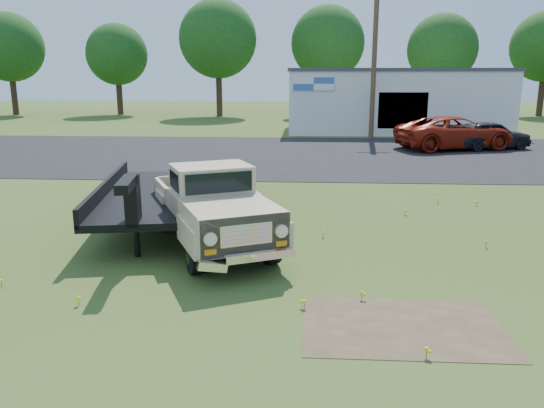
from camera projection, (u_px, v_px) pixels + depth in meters
The scene contains 15 objects.
ground at pixel (303, 258), 10.95m from camera, with size 140.00×140.00×0.00m, color #3A4F19.
asphalt_lot at pixel (304, 154), 25.50m from camera, with size 90.00×14.00×0.02m, color black.
dirt_patch_a at pixel (402, 327), 7.95m from camera, with size 3.00×2.00×0.01m, color #4B4028.
dirt_patch_b at pixel (230, 214), 14.46m from camera, with size 2.20×1.60×0.01m, color #4B4028.
commercial_building at pixel (393, 100), 36.28m from camera, with size 14.20×8.20×4.15m.
utility_pole_mid at pixel (374, 60), 30.97m from camera, with size 1.60×0.30×9.00m.
treeline_a at pixel (9, 47), 49.94m from camera, with size 6.40×6.40×9.52m.
treeline_b at pixel (117, 55), 50.47m from camera, with size 5.76×5.76×8.57m.
treeline_c at pixel (218, 39), 48.12m from camera, with size 7.04×7.04×10.47m.
treeline_d at pixel (328, 43), 48.57m from camera, with size 6.72×6.72×10.00m.
treeline_e at pixel (442, 49), 46.66m from camera, with size 6.08×6.08×9.04m.
vintage_pickup_truck at pixel (212, 206), 11.55m from camera, with size 1.95×5.01×1.82m, color tan, non-canonical shape.
flatbed_trailer at pixel (150, 189), 13.26m from camera, with size 2.20×6.61×1.80m, color black, non-canonical shape.
red_pickup at pixel (455, 133), 27.05m from camera, with size 2.75×5.97×1.66m, color maroon.
dark_sedan at pixel (489, 135), 27.02m from camera, with size 1.73×4.29×1.46m, color black.
Camera 1 is at (-0.01, -10.40, 3.66)m, focal length 35.00 mm.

